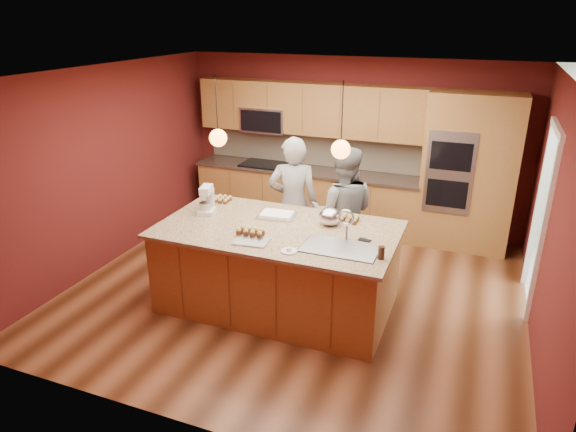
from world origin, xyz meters
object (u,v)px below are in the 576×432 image
at_px(person_right, 343,213).
at_px(stand_mixer, 207,202).
at_px(mixing_bowl, 330,217).
at_px(person_left, 293,204).
at_px(island, 279,266).

distance_m(person_right, stand_mixer, 1.75).
bearing_deg(mixing_bowl, stand_mixer, -173.25).
relative_size(person_left, stand_mixer, 5.32).
bearing_deg(stand_mixer, person_right, 16.48).
distance_m(person_left, stand_mixer, 1.22).
bearing_deg(mixing_bowl, person_left, 135.45).
height_order(island, person_left, person_left).
xyz_separation_m(person_right, mixing_bowl, (0.04, -0.71, 0.22)).
height_order(stand_mixer, mixing_bowl, stand_mixer).
bearing_deg(island, person_right, 64.71).
height_order(island, mixing_bowl, island).
bearing_deg(person_right, island, 51.61).
distance_m(stand_mixer, mixing_bowl, 1.53).
bearing_deg(person_right, mixing_bowl, 79.85).
relative_size(person_right, stand_mixer, 5.12).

